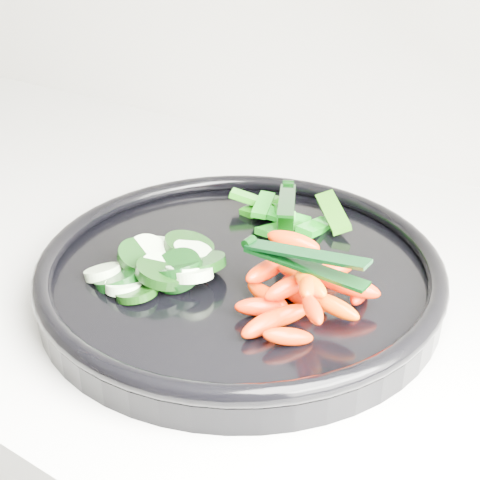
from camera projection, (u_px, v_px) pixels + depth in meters
The scene contains 6 objects.
veggie_tray at pixel (240, 272), 0.62m from camera, with size 0.49×0.49×0.04m.
cucumber_pile at pixel (160, 262), 0.61m from camera, with size 0.13×0.13×0.04m.
carrot_pile at pixel (300, 289), 0.56m from camera, with size 0.12×0.15×0.05m.
pepper_pile at pixel (287, 213), 0.70m from camera, with size 0.14×0.10×0.03m.
tong_carrot at pixel (301, 259), 0.54m from camera, with size 0.11×0.02×0.02m.
tong_pepper at pixel (287, 204), 0.68m from camera, with size 0.07×0.11×0.02m.
Camera 1 is at (0.99, 1.20, 1.28)m, focal length 50.00 mm.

